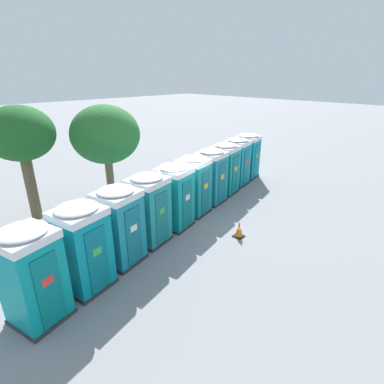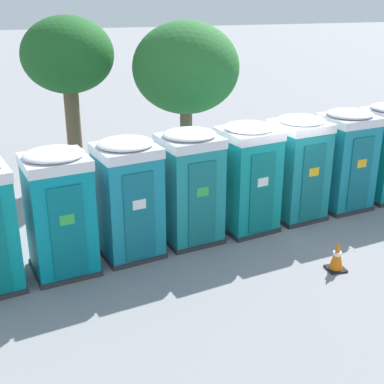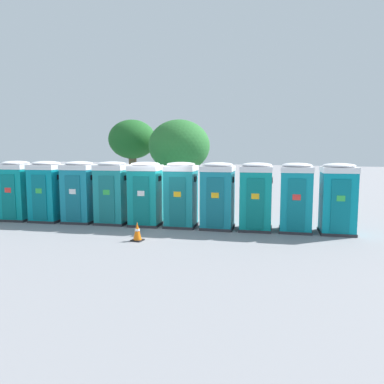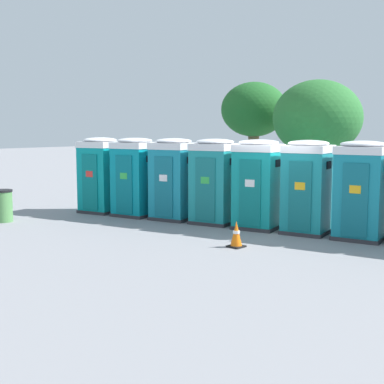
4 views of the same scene
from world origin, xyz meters
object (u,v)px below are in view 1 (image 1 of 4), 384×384
(portapotty_6, at_px, (211,176))
(portapotty_7, at_px, (225,168))
(portapotty_5, at_px, (194,185))
(portapotty_1, at_px, (83,247))
(portapotty_2, at_px, (119,225))
(portapotty_4, at_px, (175,196))
(street_tree_0, at_px, (20,135))
(traffic_cone, at_px, (239,229))
(portapotty_8, at_px, (237,161))
(portapotty_9, at_px, (247,156))
(portapotty_3, at_px, (149,209))
(portapotty_0, at_px, (32,275))
(street_tree_1, at_px, (106,135))

(portapotty_6, height_order, portapotty_7, same)
(portapotty_5, height_order, portapotty_6, same)
(portapotty_1, xyz_separation_m, portapotty_2, (1.40, 0.37, 0.00))
(portapotty_2, distance_m, portapotty_4, 2.89)
(street_tree_0, height_order, traffic_cone, street_tree_0)
(portapotty_8, relative_size, street_tree_0, 0.55)
(portapotty_2, relative_size, portapotty_9, 1.00)
(portapotty_2, distance_m, portapotty_7, 7.22)
(street_tree_0, bearing_deg, portapotty_4, -52.51)
(portapotty_6, bearing_deg, portapotty_9, 12.22)
(portapotty_9, bearing_deg, portapotty_4, -168.05)
(portapotty_2, height_order, portapotty_8, same)
(portapotty_1, relative_size, portapotty_8, 1.00)
(portapotty_7, bearing_deg, portapotty_8, 12.83)
(portapotty_4, height_order, portapotty_6, same)
(portapotty_6, bearing_deg, portapotty_2, -168.78)
(portapotty_4, bearing_deg, portapotty_6, 11.54)
(portapotty_4, distance_m, portapotty_6, 2.89)
(portapotty_3, bearing_deg, portapotty_6, 10.62)
(portapotty_0, height_order, portapotty_7, same)
(portapotty_6, bearing_deg, portapotty_1, -168.10)
(portapotty_0, relative_size, portapotty_2, 1.00)
(portapotty_7, height_order, portapotty_9, same)
(portapotty_3, height_order, portapotty_4, same)
(portapotty_2, bearing_deg, portapotty_8, 11.70)
(portapotty_1, xyz_separation_m, portapotty_4, (4.23, 0.91, 0.00))
(portapotty_1, distance_m, portapotty_5, 5.77)
(portapotty_3, height_order, portapotty_5, same)
(portapotty_4, xyz_separation_m, street_tree_0, (-3.60, 4.70, 2.21))
(portapotty_8, height_order, traffic_cone, portapotty_8)
(portapotty_6, height_order, portapotty_8, same)
(portapotty_0, height_order, street_tree_0, street_tree_0)
(portapotty_6, xyz_separation_m, portapotty_7, (1.41, 0.31, 0.00))
(portapotty_5, relative_size, street_tree_1, 0.57)
(portapotty_2, height_order, traffic_cone, portapotty_2)
(portapotty_6, relative_size, street_tree_1, 0.57)
(portapotty_6, relative_size, portapotty_8, 1.00)
(portapotty_6, relative_size, portapotty_9, 1.00)
(portapotty_0, bearing_deg, portapotty_4, 12.16)
(portapotty_2, relative_size, street_tree_0, 0.55)
(portapotty_2, relative_size, portapotty_6, 1.00)
(portapotty_0, distance_m, portapotty_5, 7.21)
(portapotty_0, relative_size, portapotty_6, 1.00)
(street_tree_0, bearing_deg, portapotty_1, -96.40)
(portapotty_6, height_order, portapotty_9, same)
(portapotty_2, bearing_deg, portapotty_3, 13.04)
(street_tree_0, xyz_separation_m, traffic_cone, (4.67, -7.05, -3.18))
(portapotty_1, height_order, traffic_cone, portapotty_1)
(portapotty_8, bearing_deg, portapotty_1, -167.88)
(portapotty_9, height_order, street_tree_1, street_tree_1)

